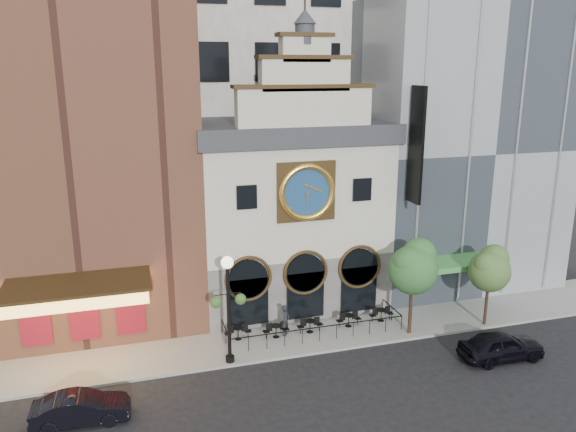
# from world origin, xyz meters

# --- Properties ---
(ground) EXTENTS (120.00, 120.00, 0.00)m
(ground) POSITION_xyz_m (0.00, 0.00, 0.00)
(ground) COLOR black
(ground) RESTS_ON ground
(sidewalk) EXTENTS (44.00, 5.00, 0.15)m
(sidewalk) POSITION_xyz_m (0.00, 2.50, 0.07)
(sidewalk) COLOR gray
(sidewalk) RESTS_ON ground
(clock_building) EXTENTS (12.60, 8.78, 18.65)m
(clock_building) POSITION_xyz_m (0.00, 7.82, 6.69)
(clock_building) COLOR #605E5B
(clock_building) RESTS_ON ground
(theater_building) EXTENTS (14.00, 15.60, 25.00)m
(theater_building) POSITION_xyz_m (-13.00, 9.96, 12.60)
(theater_building) COLOR brown
(theater_building) RESTS_ON ground
(retail_building) EXTENTS (14.00, 14.40, 20.00)m
(retail_building) POSITION_xyz_m (12.99, 9.99, 10.14)
(retail_building) COLOR gray
(retail_building) RESTS_ON ground
(office_tower) EXTENTS (20.00, 16.00, 40.00)m
(office_tower) POSITION_xyz_m (0.00, 20.00, 20.00)
(office_tower) COLOR silver
(office_tower) RESTS_ON ground
(cafe_railing) EXTENTS (10.60, 2.60, 0.90)m
(cafe_railing) POSITION_xyz_m (0.00, 2.50, 0.60)
(cafe_railing) COLOR black
(cafe_railing) RESTS_ON sidewalk
(bistro_0) EXTENTS (1.58, 0.68, 0.90)m
(bistro_0) POSITION_xyz_m (-4.52, 2.79, 0.61)
(bistro_0) COLOR black
(bistro_0) RESTS_ON sidewalk
(bistro_1) EXTENTS (1.58, 0.68, 0.90)m
(bistro_1) POSITION_xyz_m (-2.31, 2.41, 0.61)
(bistro_1) COLOR black
(bistro_1) RESTS_ON sidewalk
(bistro_2) EXTENTS (1.58, 0.68, 0.90)m
(bistro_2) POSITION_xyz_m (-0.17, 2.45, 0.61)
(bistro_2) COLOR black
(bistro_2) RESTS_ON sidewalk
(bistro_3) EXTENTS (1.58, 0.68, 0.90)m
(bistro_3) POSITION_xyz_m (2.38, 2.53, 0.61)
(bistro_3) COLOR black
(bistro_3) RESTS_ON sidewalk
(bistro_4) EXTENTS (1.58, 0.68, 0.90)m
(bistro_4) POSITION_xyz_m (4.64, 2.66, 0.61)
(bistro_4) COLOR black
(bistro_4) RESTS_ON sidewalk
(car_right) EXTENTS (4.81, 2.05, 1.62)m
(car_right) POSITION_xyz_m (9.02, -3.34, 0.81)
(car_right) COLOR black
(car_right) RESTS_ON ground
(car_left) EXTENTS (4.37, 1.67, 1.42)m
(car_left) POSITION_xyz_m (-12.93, -2.80, 0.71)
(car_left) COLOR black
(car_left) RESTS_ON ground
(pedestrian) EXTENTS (0.80, 0.82, 1.90)m
(pedestrian) POSITION_xyz_m (-1.69, 2.57, 1.10)
(pedestrian) COLOR black
(pedestrian) RESTS_ON sidewalk
(lamppost) EXTENTS (1.94, 0.66, 6.06)m
(lamppost) POSITION_xyz_m (-5.46, 0.40, 3.90)
(lamppost) COLOR black
(lamppost) RESTS_ON sidewalk
(tree_left) EXTENTS (3.02, 2.91, 5.83)m
(tree_left) POSITION_xyz_m (5.62, 0.73, 4.42)
(tree_left) COLOR #382619
(tree_left) RESTS_ON sidewalk
(tree_right) EXTENTS (2.63, 2.53, 5.06)m
(tree_right) POSITION_xyz_m (10.68, 0.43, 3.86)
(tree_right) COLOR #382619
(tree_right) RESTS_ON sidewalk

